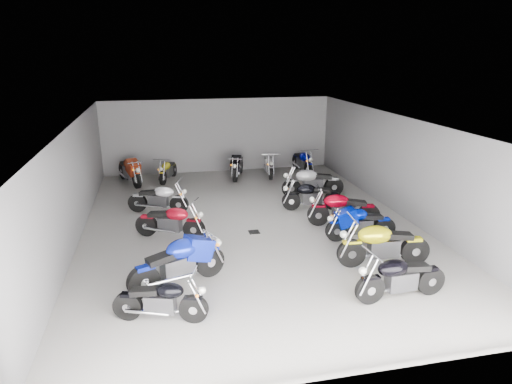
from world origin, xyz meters
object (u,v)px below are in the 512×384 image
(motorcycle_right_a, at_px, (400,277))
(motorcycle_right_c, at_px, (360,223))
(motorcycle_left_b, at_px, (179,263))
(motorcycle_left_d, at_px, (171,221))
(motorcycle_left_a, at_px, (161,300))
(motorcycle_back_f, at_px, (303,161))
(motorcycle_right_f, at_px, (312,182))
(motorcycle_back_d, at_px, (238,166))
(drain_grate, at_px, (254,232))
(motorcycle_right_d, at_px, (343,209))
(motorcycle_back_b, at_px, (168,170))
(motorcycle_right_b, at_px, (383,244))
(motorcycle_back_a, at_px, (130,170))
(motorcycle_right_e, at_px, (312,196))
(motorcycle_back_e, at_px, (269,165))
(motorcycle_left_f, at_px, (159,198))

(motorcycle_right_a, xyz_separation_m, motorcycle_right_c, (0.54, 3.21, -0.02))
(motorcycle_left_b, bearing_deg, motorcycle_left_d, 157.81)
(motorcycle_left_a, xyz_separation_m, motorcycle_back_f, (6.31, 10.48, 0.06))
(motorcycle_right_a, relative_size, motorcycle_back_f, 0.99)
(motorcycle_right_f, xyz_separation_m, motorcycle_back_d, (-2.20, 3.23, -0.03))
(motorcycle_left_a, bearing_deg, motorcycle_right_a, 104.22)
(drain_grate, relative_size, motorcycle_left_d, 0.16)
(motorcycle_right_d, height_order, motorcycle_back_b, motorcycle_right_d)
(motorcycle_left_d, bearing_deg, motorcycle_back_f, 160.66)
(motorcycle_left_a, distance_m, motorcycle_right_d, 6.92)
(motorcycle_left_a, bearing_deg, motorcycle_right_d, 143.56)
(motorcycle_right_b, height_order, motorcycle_back_a, motorcycle_right_b)
(motorcycle_back_b, bearing_deg, motorcycle_right_a, 133.49)
(motorcycle_right_e, bearing_deg, motorcycle_left_d, 116.95)
(motorcycle_right_d, bearing_deg, motorcycle_back_f, 5.57)
(motorcycle_right_e, bearing_deg, motorcycle_right_b, -165.77)
(motorcycle_left_d, relative_size, motorcycle_right_a, 0.92)
(motorcycle_right_c, bearing_deg, motorcycle_left_d, 80.09)
(motorcycle_left_a, height_order, motorcycle_right_e, motorcycle_right_e)
(motorcycle_right_c, bearing_deg, motorcycle_right_d, 5.74)
(motorcycle_right_d, relative_size, motorcycle_back_b, 1.21)
(motorcycle_right_e, relative_size, motorcycle_back_f, 0.95)
(motorcycle_right_a, relative_size, motorcycle_right_b, 0.91)
(motorcycle_right_a, bearing_deg, motorcycle_back_b, 19.85)
(motorcycle_left_d, relative_size, motorcycle_right_f, 0.85)
(motorcycle_right_b, distance_m, motorcycle_back_b, 10.39)
(motorcycle_right_a, relative_size, motorcycle_back_a, 0.96)
(motorcycle_right_e, distance_m, motorcycle_back_b, 6.62)
(motorcycle_back_b, xyz_separation_m, motorcycle_back_d, (2.92, -0.13, 0.06))
(motorcycle_back_b, height_order, motorcycle_back_e, motorcycle_back_e)
(motorcycle_right_b, bearing_deg, motorcycle_back_e, 10.83)
(motorcycle_right_b, xyz_separation_m, motorcycle_back_b, (-4.97, 9.12, -0.11))
(motorcycle_left_b, distance_m, motorcycle_right_a, 4.88)
(motorcycle_back_b, distance_m, motorcycle_back_e, 4.30)
(motorcycle_right_d, bearing_deg, motorcycle_right_e, 28.34)
(drain_grate, relative_size, motorcycle_right_f, 0.14)
(motorcycle_right_f, bearing_deg, motorcycle_back_a, 69.27)
(motorcycle_back_b, relative_size, motorcycle_back_d, 0.87)
(motorcycle_left_a, bearing_deg, motorcycle_right_e, 155.24)
(motorcycle_left_f, bearing_deg, motorcycle_back_d, 157.05)
(motorcycle_left_a, xyz_separation_m, motorcycle_back_b, (0.47, 10.47, -0.00))
(motorcycle_left_d, bearing_deg, motorcycle_right_c, 100.67)
(motorcycle_right_c, relative_size, motorcycle_back_b, 1.12)
(motorcycle_right_a, distance_m, motorcycle_back_b, 11.64)
(motorcycle_right_d, bearing_deg, motorcycle_left_d, 101.01)
(motorcycle_left_f, relative_size, motorcycle_back_d, 0.94)
(motorcycle_back_d, xyz_separation_m, motorcycle_back_e, (1.38, 0.02, -0.04))
(motorcycle_back_b, bearing_deg, motorcycle_left_f, 104.22)
(motorcycle_right_b, distance_m, motorcycle_right_e, 4.40)
(motorcycle_right_d, distance_m, motorcycle_back_a, 9.04)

